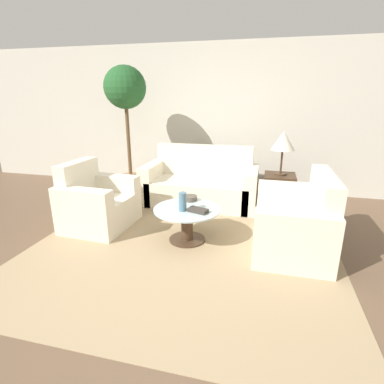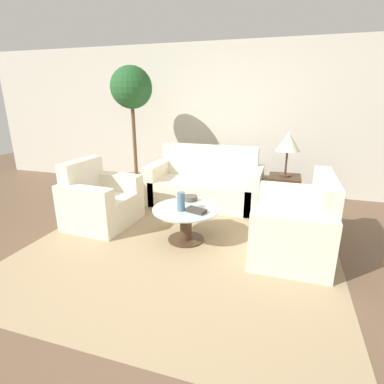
% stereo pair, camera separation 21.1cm
% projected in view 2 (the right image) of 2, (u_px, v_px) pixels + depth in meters
% --- Properties ---
extents(ground_plane, '(14.00, 14.00, 0.00)m').
position_uv_depth(ground_plane, '(157.00, 268.00, 3.11)').
color(ground_plane, brown).
extents(wall_back, '(10.00, 0.06, 2.60)m').
position_uv_depth(wall_back, '(221.00, 119.00, 5.45)').
color(wall_back, beige).
rests_on(wall_back, ground_plane).
extents(rug, '(3.51, 3.67, 0.01)m').
position_uv_depth(rug, '(186.00, 240.00, 3.72)').
color(rug, tan).
rests_on(rug, ground_plane).
extents(sofa_main, '(1.83, 0.85, 0.92)m').
position_uv_depth(sofa_main, '(205.00, 185.00, 4.96)').
color(sofa_main, beige).
rests_on(sofa_main, ground_plane).
extents(armchair, '(0.83, 0.95, 0.88)m').
position_uv_depth(armchair, '(99.00, 203.00, 4.13)').
color(armchair, beige).
rests_on(armchair, ground_plane).
extents(loveseat, '(0.81, 1.27, 0.90)m').
position_uv_depth(loveseat, '(297.00, 227.00, 3.38)').
color(loveseat, beige).
rests_on(loveseat, ground_plane).
extents(coffee_table, '(0.81, 0.81, 0.42)m').
position_uv_depth(coffee_table, '(186.00, 220.00, 3.64)').
color(coffee_table, '#422D1E').
rests_on(coffee_table, ground_plane).
extents(side_table, '(0.47, 0.47, 0.55)m').
position_uv_depth(side_table, '(283.00, 193.00, 4.60)').
color(side_table, '#422D1E').
rests_on(side_table, ground_plane).
extents(table_lamp, '(0.35, 0.35, 0.66)m').
position_uv_depth(table_lamp, '(288.00, 142.00, 4.36)').
color(table_lamp, '#422D1E').
rests_on(table_lamp, side_table).
extents(potted_plant, '(0.68, 0.68, 2.18)m').
position_uv_depth(potted_plant, '(132.00, 105.00, 4.95)').
color(potted_plant, '#93704C').
rests_on(potted_plant, ground_plane).
extents(vase, '(0.09, 0.09, 0.22)m').
position_uv_depth(vase, '(181.00, 201.00, 3.49)').
color(vase, slate).
rests_on(vase, coffee_table).
extents(bowl, '(0.18, 0.18, 0.06)m').
position_uv_depth(bowl, '(190.00, 198.00, 3.86)').
color(bowl, brown).
rests_on(bowl, coffee_table).
extents(book_stack, '(0.25, 0.18, 0.04)m').
position_uv_depth(book_stack, '(196.00, 210.00, 3.47)').
color(book_stack, '#38332D').
rests_on(book_stack, coffee_table).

